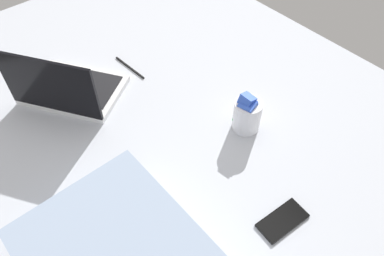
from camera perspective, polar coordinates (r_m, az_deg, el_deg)
bed_mattress at (r=141.85cm, az=-3.84°, el=3.05°), size 180.00×140.00×18.00cm
laptop at (r=136.55cm, az=-18.39°, el=5.76°), size 40.20×37.24×23.00cm
snack_cup at (r=120.13cm, az=8.37°, el=2.04°), size 9.00×9.00×14.16cm
cell_phone at (r=106.62cm, az=13.64°, el=-13.55°), size 7.99×14.54×0.80cm
charger_cable at (r=146.31cm, az=-9.48°, el=9.08°), size 17.01×1.63×0.60cm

